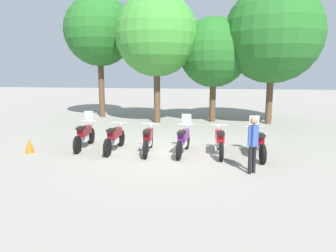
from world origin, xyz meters
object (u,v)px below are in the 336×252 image
motorcycle_1 (115,138)px  tree_3 (273,34)px  motorcycle_0 (85,135)px  motorcycle_2 (148,139)px  tree_2 (214,53)px  motorcycle_4 (219,141)px  person_0 (253,141)px  tree_0 (99,31)px  motorcycle_5 (257,142)px  motorcycle_3 (183,140)px  traffic_cone (29,145)px  tree_1 (157,35)px

motorcycle_1 → tree_3: (6.66, 7.02, 4.37)m
motorcycle_0 → tree_3: bearing=-53.8°
motorcycle_2 → tree_2: 8.44m
motorcycle_4 → person_0: size_ratio=1.31×
person_0 → tree_0: 13.72m
motorcycle_0 → motorcycle_5: bearing=-97.0°
motorcycle_3 → motorcycle_0: bearing=90.9°
motorcycle_5 → tree_0: 12.88m
motorcycle_1 → motorcycle_2: bearing=-91.3°
motorcycle_3 → motorcycle_5: (2.56, -0.04, 0.00)m
motorcycle_3 → person_0: 2.90m
person_0 → traffic_cone: 7.86m
motorcycle_5 → tree_0: bearing=41.0°
tree_1 → tree_2: (3.13, 0.86, -0.92)m
motorcycle_3 → tree_2: 8.17m
motorcycle_0 → tree_1: tree_1 is taller
motorcycle_3 → motorcycle_4: motorcycle_3 is taller
motorcycle_5 → person_0: 1.90m
motorcycle_1 → motorcycle_5: (5.13, -0.06, 0.01)m
motorcycle_0 → tree_2: tree_2 is taller
person_0 → tree_1: tree_1 is taller
motorcycle_3 → tree_1: 8.11m
person_0 → traffic_cone: bearing=40.4°
motorcycle_2 → motorcycle_4: (2.57, 0.07, 0.00)m
person_0 → tree_1: 10.18m
tree_1 → traffic_cone: (-3.39, -7.20, -4.60)m
tree_1 → tree_2: 3.38m
motorcycle_1 → motorcycle_3: size_ratio=1.00×
motorcycle_0 → motorcycle_2: 2.58m
tree_0 → motorcycle_4: bearing=-47.8°
tree_3 → motorcycle_4: bearing=-111.9°
motorcycle_0 → traffic_cone: size_ratio=3.98×
motorcycle_1 → tree_3: tree_3 is taller
motorcycle_0 → traffic_cone: bearing=116.0°
motorcycle_3 → tree_0: bearing=41.6°
motorcycle_1 → person_0: size_ratio=1.31×
motorcycle_5 → tree_2: (-1.59, 7.39, 3.44)m
motorcycle_0 → tree_0: (-2.23, 7.91, 4.84)m
motorcycle_0 → tree_3: 11.31m
motorcycle_3 → traffic_cone: bearing=102.4°
tree_3 → motorcycle_5: bearing=-102.2°
tree_0 → tree_1: bearing=-23.5°
motorcycle_4 → motorcycle_5: motorcycle_5 is taller
tree_0 → tree_3: bearing=-6.4°
motorcycle_1 → motorcycle_5: size_ratio=1.00×
tree_1 → tree_3: (6.26, 0.56, -0.00)m
motorcycle_5 → motorcycle_2: bearing=84.3°
motorcycle_2 → tree_3: bearing=-42.3°
tree_0 → tree_2: (7.05, -0.84, -1.40)m
tree_1 → motorcycle_2: bearing=-82.3°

